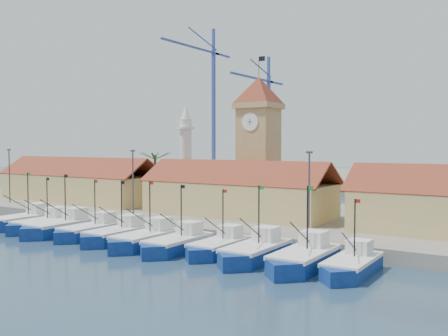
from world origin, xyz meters
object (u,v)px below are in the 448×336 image
Objects in this scene: minaret at (186,154)px; clock_tower at (259,140)px; boat_0 at (22,221)px; boat_5 at (144,240)px.

clock_tower is at bearing -7.61° from minaret.
boat_0 is 22.90m from boat_5.
boat_5 is at bearing -61.66° from minaret.
boat_0 is 0.46× the size of clock_tower.
boat_0 is 1.03× the size of boat_5.
minaret reaches higher than boat_0.
clock_tower reaches higher than boat_5.
clock_tower is at bearing 44.07° from boat_0.
minaret is at bearing 70.62° from boat_0.
boat_0 is at bearing 177.49° from boat_5.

